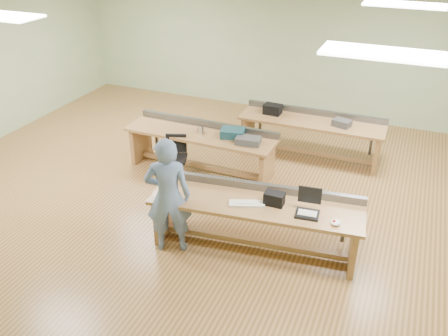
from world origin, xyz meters
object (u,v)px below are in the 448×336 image
at_px(task_chair, 176,164).
at_px(drinks_can, 200,130).
at_px(workbench_front, 256,213).
at_px(mug, 201,130).
at_px(workbench_back, 311,130).
at_px(workbench_mid, 201,142).
at_px(parts_bin_grey, 248,140).
at_px(person, 168,196).
at_px(parts_bin_teal, 233,133).
at_px(laptop_base, 307,214).
at_px(camera_bag, 274,199).

distance_m(task_chair, drinks_can, 0.72).
bearing_deg(workbench_front, mug, 126.36).
distance_m(workbench_front, workbench_back, 3.09).
height_order(workbench_mid, parts_bin_grey, parts_bin_grey).
bearing_deg(person, parts_bin_teal, -114.23).
relative_size(person, parts_bin_grey, 4.15).
bearing_deg(person, laptop_base, 169.33).
height_order(task_chair, mug, mug).
bearing_deg(drinks_can, mug, 107.13).
bearing_deg(person, workbench_mid, -99.77).
height_order(person, mug, person).
height_order(workbench_back, camera_bag, camera_bag).
bearing_deg(parts_bin_grey, parts_bin_teal, 156.15).
bearing_deg(mug, parts_bin_grey, -6.68).
bearing_deg(parts_bin_grey, laptop_base, -50.25).
bearing_deg(workbench_back, camera_bag, -86.49).
relative_size(workbench_front, task_chair, 3.69).
bearing_deg(laptop_base, parts_bin_grey, 123.35).
distance_m(person, camera_bag, 1.42).
xyz_separation_m(workbench_back, person, (-1.12, -3.57, 0.30)).
bearing_deg(laptop_base, camera_bag, 163.31).
height_order(workbench_front, parts_bin_grey, parts_bin_grey).
bearing_deg(task_chair, camera_bag, -50.26).
bearing_deg(parts_bin_teal, person, -90.40).
bearing_deg(camera_bag, workbench_back, 94.00).
height_order(task_chair, parts_bin_teal, parts_bin_teal).
bearing_deg(workbench_back, parts_bin_teal, -131.38).
height_order(laptop_base, drinks_can, drinks_can).
height_order(workbench_front, parts_bin_teal, parts_bin_teal).
bearing_deg(task_chair, workbench_front, -53.71).
bearing_deg(workbench_mid, person, -74.93).
xyz_separation_m(workbench_front, mug, (-1.66, 1.78, 0.24)).
distance_m(laptop_base, parts_bin_grey, 2.25).
height_order(workbench_back, task_chair, workbench_back).
bearing_deg(laptop_base, workbench_mid, 135.77).
bearing_deg(parts_bin_teal, drinks_can, -171.42).
bearing_deg(workbench_back, laptop_base, -78.12).
xyz_separation_m(workbench_mid, camera_bag, (1.89, -1.75, 0.29)).
distance_m(laptop_base, task_chair, 3.02).
bearing_deg(camera_bag, laptop_base, -10.04).
distance_m(workbench_back, task_chair, 2.67).
xyz_separation_m(parts_bin_teal, mug, (-0.59, -0.04, -0.03)).
bearing_deg(mug, laptop_base, -37.75).
height_order(person, drinks_can, person).
bearing_deg(workbench_front, parts_bin_teal, 113.68).
xyz_separation_m(laptop_base, camera_bag, (-0.48, 0.09, 0.07)).
xyz_separation_m(workbench_back, parts_bin_teal, (-1.11, -1.27, 0.27)).
bearing_deg(task_chair, workbench_back, 22.44).
xyz_separation_m(workbench_mid, parts_bin_teal, (0.58, 0.05, 0.27)).
bearing_deg(parts_bin_teal, workbench_mid, -175.45).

